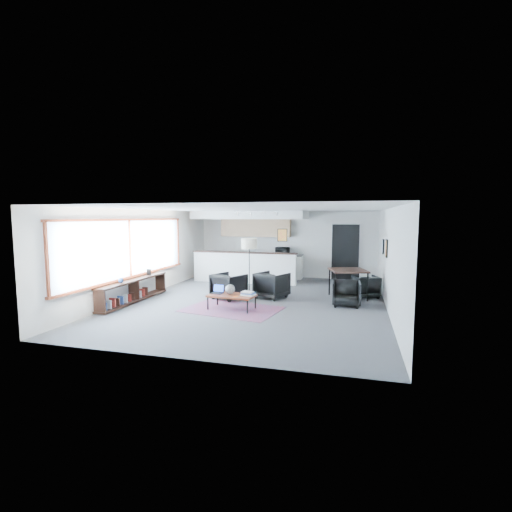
% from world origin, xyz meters
% --- Properties ---
extents(room, '(7.02, 9.02, 2.62)m').
position_xyz_m(room, '(0.00, 0.00, 1.30)').
color(room, '#4D4D50').
rests_on(room, ground).
extents(window, '(0.10, 5.95, 1.66)m').
position_xyz_m(window, '(-3.46, -0.90, 1.46)').
color(window, '#8CBFFF').
rests_on(window, room).
extents(console, '(0.35, 3.00, 0.80)m').
position_xyz_m(console, '(-3.30, -1.05, 0.33)').
color(console, black).
rests_on(console, floor).
extents(kitchenette, '(4.20, 1.96, 2.60)m').
position_xyz_m(kitchenette, '(-1.20, 3.71, 1.38)').
color(kitchenette, white).
rests_on(kitchenette, floor).
extents(doorway, '(1.10, 0.12, 2.15)m').
position_xyz_m(doorway, '(2.30, 4.42, 1.07)').
color(doorway, black).
rests_on(doorway, room).
extents(track_light, '(1.60, 0.07, 0.15)m').
position_xyz_m(track_light, '(-0.59, 2.20, 2.53)').
color(track_light, silver).
rests_on(track_light, room).
extents(wall_art_lower, '(0.03, 0.38, 0.48)m').
position_xyz_m(wall_art_lower, '(3.47, 0.40, 1.55)').
color(wall_art_lower, black).
rests_on(wall_art_lower, room).
extents(wall_art_upper, '(0.03, 0.34, 0.44)m').
position_xyz_m(wall_art_upper, '(3.47, 1.70, 1.50)').
color(wall_art_upper, black).
rests_on(wall_art_upper, room).
extents(kilim_rug, '(2.64, 2.03, 0.01)m').
position_xyz_m(kilim_rug, '(-0.37, -1.10, 0.01)').
color(kilim_rug, '#693652').
rests_on(kilim_rug, floor).
extents(coffee_table, '(1.24, 0.75, 0.39)m').
position_xyz_m(coffee_table, '(-0.37, -1.10, 0.36)').
color(coffee_table, maroon).
rests_on(coffee_table, floor).
extents(laptop, '(0.34, 0.29, 0.22)m').
position_xyz_m(laptop, '(-0.79, -1.00, 0.45)').
color(laptop, black).
rests_on(laptop, coffee_table).
extents(ceramic_pot, '(0.26, 0.26, 0.26)m').
position_xyz_m(ceramic_pot, '(-0.42, -1.06, 0.52)').
color(ceramic_pot, gray).
rests_on(ceramic_pot, coffee_table).
extents(book_stack, '(0.38, 0.32, 0.10)m').
position_xyz_m(book_stack, '(0.06, -1.08, 0.44)').
color(book_stack, silver).
rests_on(book_stack, coffee_table).
extents(coaster, '(0.14, 0.14, 0.01)m').
position_xyz_m(coaster, '(-0.20, -1.28, 0.39)').
color(coaster, '#E5590C').
rests_on(coaster, coffee_table).
extents(armchair_left, '(1.04, 1.01, 0.83)m').
position_xyz_m(armchair_left, '(-0.84, 0.03, 0.41)').
color(armchair_left, black).
rests_on(armchair_left, floor).
extents(armchair_right, '(1.04, 1.02, 0.84)m').
position_xyz_m(armchair_right, '(0.32, 0.52, 0.42)').
color(armchair_right, black).
rests_on(armchair_right, floor).
extents(floor_lamp, '(0.56, 0.56, 1.71)m').
position_xyz_m(floor_lamp, '(-0.54, 1.11, 1.49)').
color(floor_lamp, black).
rests_on(floor_lamp, floor).
extents(dining_table, '(1.24, 1.24, 0.85)m').
position_xyz_m(dining_table, '(2.48, 1.10, 0.77)').
color(dining_table, black).
rests_on(dining_table, floor).
extents(dining_chair_near, '(0.64, 0.61, 0.64)m').
position_xyz_m(dining_chair_near, '(2.47, 0.07, 0.32)').
color(dining_chair_near, black).
rests_on(dining_chair_near, floor).
extents(dining_chair_far, '(0.74, 0.72, 0.60)m').
position_xyz_m(dining_chair_far, '(3.00, 1.37, 0.30)').
color(dining_chair_far, black).
rests_on(dining_chair_far, floor).
extents(microwave, '(0.53, 0.33, 0.34)m').
position_xyz_m(microwave, '(-0.08, 4.15, 1.10)').
color(microwave, black).
rests_on(microwave, kitchenette).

